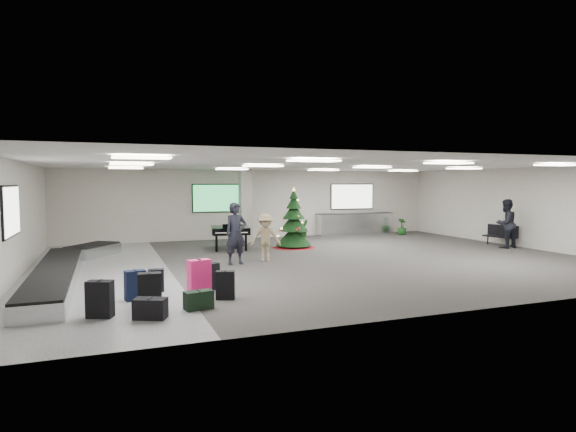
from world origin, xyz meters
name	(u,v)px	position (x,y,z in m)	size (l,w,h in m)	color
ground	(319,260)	(0.00, 0.00, 0.00)	(18.00, 18.00, 0.00)	#353330
room_envelope	(302,191)	(-0.38, 0.67, 2.33)	(18.02, 14.02, 3.21)	beige
baggage_carousel	(65,269)	(-7.84, -0.08, 0.21)	(2.28, 9.71, 0.43)	silver
service_counter	(355,224)	(5.00, 6.65, 0.55)	(4.05, 0.65, 1.08)	silver
suitcase_0	(150,290)	(-5.92, -4.45, 0.37)	(0.49, 0.30, 0.76)	black
suitcase_1	(225,285)	(-4.27, -4.27, 0.32)	(0.46, 0.34, 0.66)	black
pink_suitcase	(199,277)	(-4.72, -3.51, 0.40)	(0.57, 0.40, 0.83)	#F31F6E
suitcase_3	(210,277)	(-4.41, -3.21, 0.33)	(0.49, 0.39, 0.67)	black
navy_suitcase	(135,285)	(-6.16, -3.64, 0.34)	(0.48, 0.34, 0.69)	black
suitcase_5	(100,299)	(-6.89, -4.85, 0.36)	(0.55, 0.43, 0.74)	black
green_duffel	(199,300)	(-4.99, -4.91, 0.19)	(0.62, 0.39, 0.40)	black
suitcase_8	(156,280)	(-5.65, -2.95, 0.27)	(0.39, 0.26, 0.56)	black
black_duffel	(150,309)	(-5.98, -5.28, 0.20)	(0.69, 0.56, 0.42)	black
christmas_tree	(294,227)	(0.31, 3.17, 0.83)	(1.71, 1.71, 2.44)	maroon
grand_piano	(230,230)	(-2.21, 3.57, 0.75)	(1.70, 2.05, 1.05)	black
bench	(502,234)	(8.59, 0.66, 0.48)	(0.79, 1.41, 0.85)	black
traveler_a	(236,234)	(-2.88, 0.11, 0.99)	(0.72, 0.47, 1.98)	black
traveler_b	(266,237)	(-1.79, 0.41, 0.79)	(1.02, 0.59, 1.58)	#99835E
traveler_bench	(506,224)	(8.14, 0.01, 0.98)	(0.95, 0.74, 1.95)	black
potted_plant_left	(304,228)	(2.13, 6.45, 0.43)	(0.47, 0.38, 0.85)	#143D13
potted_plant_right	(402,227)	(7.10, 5.61, 0.41)	(0.46, 0.46, 0.83)	#143D13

